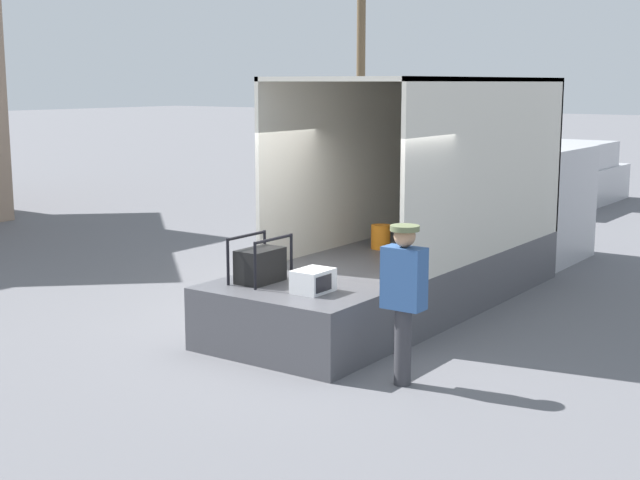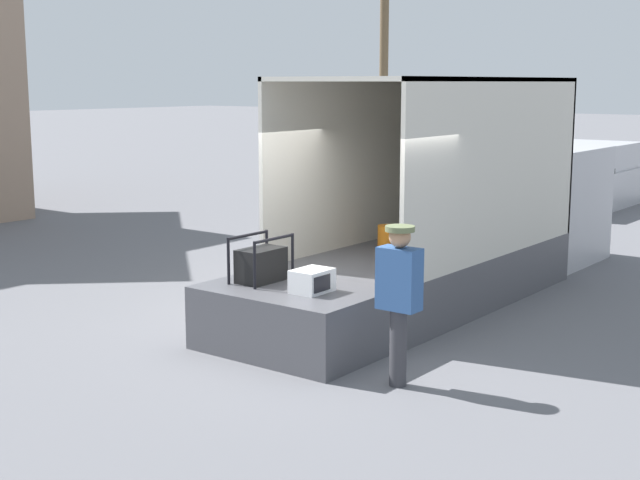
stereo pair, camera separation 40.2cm
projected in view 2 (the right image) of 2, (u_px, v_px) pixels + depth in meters
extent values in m
plane|color=slate|center=(327.00, 337.00, 11.10)|extent=(160.00, 160.00, 0.00)
cube|color=#B2B2B7|center=(534.00, 204.00, 15.72)|extent=(2.22, 2.01, 2.02)
cube|color=#4C4C51|center=(430.00, 273.00, 12.99)|extent=(5.01, 2.19, 0.76)
cube|color=beige|center=(370.00, 160.00, 13.35)|extent=(5.01, 0.06, 2.44)
cube|color=beige|center=(500.00, 168.00, 12.08)|extent=(5.01, 0.06, 2.44)
cube|color=beige|center=(508.00, 153.00, 14.65)|extent=(0.06, 2.19, 2.44)
cube|color=beige|center=(434.00, 79.00, 12.51)|extent=(5.01, 2.19, 0.06)
cylinder|color=orange|center=(387.00, 237.00, 12.81)|extent=(0.28, 0.28, 0.35)
cube|color=#B2A893|center=(473.00, 241.00, 12.62)|extent=(0.44, 0.32, 0.31)
cube|color=#4C4C51|center=(291.00, 319.00, 10.48)|extent=(1.41, 2.08, 0.76)
cube|color=white|center=(312.00, 281.00, 10.19)|extent=(0.46, 0.35, 0.27)
cube|color=black|center=(322.00, 284.00, 10.04)|extent=(0.29, 0.01, 0.18)
cube|color=black|center=(261.00, 265.00, 10.72)|extent=(0.59, 0.36, 0.41)
cylinder|color=slate|center=(274.00, 260.00, 10.90)|extent=(0.22, 0.20, 0.20)
cylinder|color=black|center=(255.00, 265.00, 10.31)|extent=(0.04, 0.04, 0.56)
cylinder|color=black|center=(293.00, 256.00, 10.85)|extent=(0.04, 0.04, 0.56)
cylinder|color=black|center=(228.00, 261.00, 10.55)|extent=(0.04, 0.04, 0.56)
cylinder|color=black|center=(267.00, 252.00, 11.10)|extent=(0.04, 0.04, 0.56)
cylinder|color=black|center=(274.00, 239.00, 10.53)|extent=(0.70, 0.04, 0.04)
cylinder|color=black|center=(248.00, 235.00, 10.78)|extent=(0.70, 0.04, 0.04)
cylinder|color=#38383D|center=(398.00, 348.00, 9.26)|extent=(0.18, 0.18, 0.82)
cube|color=#2D5189|center=(399.00, 279.00, 9.13)|extent=(0.24, 0.44, 0.65)
sphere|color=tan|center=(400.00, 237.00, 9.05)|extent=(0.23, 0.23, 0.23)
cylinder|color=#606B47|center=(400.00, 229.00, 9.04)|extent=(0.30, 0.30, 0.06)
cube|color=#B7B7BC|center=(583.00, 188.00, 22.73)|extent=(5.03, 2.04, 0.94)
cube|color=#B7B7BC|center=(593.00, 155.00, 23.06)|extent=(2.22, 1.88, 0.65)
cube|color=black|center=(560.00, 172.00, 21.45)|extent=(2.01, 1.96, 0.12)
cylinder|color=brown|center=(384.00, 56.00, 28.29)|extent=(0.28, 0.28, 7.89)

